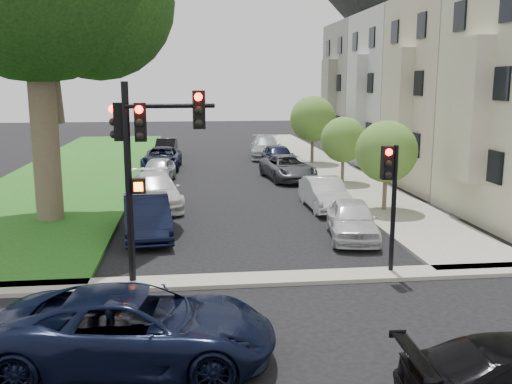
{
  "coord_description": "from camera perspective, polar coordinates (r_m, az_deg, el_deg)",
  "views": [
    {
      "loc": [
        -2.14,
        -13.26,
        5.55
      ],
      "look_at": [
        0.0,
        5.0,
        2.0
      ],
      "focal_mm": 40.0,
      "sensor_mm": 36.0,
      "label": 1
    }
  ],
  "objects": [
    {
      "name": "sidewalk_right",
      "position": [
        38.7,
        6.67,
        2.7
      ],
      "size": [
        3.5,
        44.0,
        0.12
      ],
      "primitive_type": "cube",
      "color": "gray",
      "rests_on": "ground"
    },
    {
      "name": "traffic_signal_main",
      "position": [
        15.64,
        -11.15,
        4.46
      ],
      "size": [
        2.72,
        0.71,
        5.58
      ],
      "color": "black",
      "rests_on": "ground"
    },
    {
      "name": "small_tree_a",
      "position": [
        24.97,
        12.91,
        3.95
      ],
      "size": [
        2.64,
        2.64,
        3.97
      ],
      "color": "brown",
      "rests_on": "ground"
    },
    {
      "name": "car_parked_9",
      "position": [
        43.75,
        -8.97,
        4.4
      ],
      "size": [
        1.67,
        4.19,
        1.36
      ],
      "primitive_type": "imported",
      "rotation": [
        0.0,
        0.0,
        -0.06
      ],
      "color": "black",
      "rests_on": "ground"
    },
    {
      "name": "small_tree_b",
      "position": [
        31.51,
        8.74,
        5.19
      ],
      "size": [
        2.47,
        2.47,
        3.71
      ],
      "color": "brown",
      "rests_on": "ground"
    },
    {
      "name": "car_parked_7",
      "position": [
        32.39,
        -9.77,
        2.15
      ],
      "size": [
        2.11,
        4.24,
        1.39
      ],
      "primitive_type": "imported",
      "rotation": [
        0.0,
        0.0,
        -0.12
      ],
      "color": "#999BA0",
      "rests_on": "ground"
    },
    {
      "name": "ground",
      "position": [
        14.54,
        2.34,
        -11.53
      ],
      "size": [
        140.0,
        140.0,
        0.0
      ],
      "primitive_type": "plane",
      "color": "black",
      "rests_on": "ground"
    },
    {
      "name": "house_c",
      "position": [
        39.11,
        15.6,
        12.57
      ],
      "size": [
        7.7,
        7.55,
        15.97
      ],
      "color": "#9A9590",
      "rests_on": "ground"
    },
    {
      "name": "car_parked_4",
      "position": [
        42.42,
        0.96,
        4.49
      ],
      "size": [
        2.74,
        5.66,
        1.59
      ],
      "primitive_type": "imported",
      "rotation": [
        0.0,
        0.0,
        -0.1
      ],
      "color": "#999BA0",
      "rests_on": "ground"
    },
    {
      "name": "house_b",
      "position": [
        32.28,
        20.71,
        12.7
      ],
      "size": [
        7.7,
        7.55,
        15.97
      ],
      "color": "#BAB1A1",
      "rests_on": "ground"
    },
    {
      "name": "traffic_signal_secondary",
      "position": [
        16.72,
        13.27,
        0.65
      ],
      "size": [
        0.48,
        0.39,
        3.8
      ],
      "color": "black",
      "rests_on": "ground"
    },
    {
      "name": "car_parked_5",
      "position": [
        21.06,
        -10.87,
        -2.43
      ],
      "size": [
        2.12,
        4.74,
        1.51
      ],
      "primitive_type": "imported",
      "rotation": [
        0.0,
        0.0,
        0.12
      ],
      "color": "black",
      "rests_on": "ground"
    },
    {
      "name": "car_parked_3",
      "position": [
        37.41,
        2.25,
        3.57
      ],
      "size": [
        1.93,
        4.54,
        1.53
      ],
      "primitive_type": "imported",
      "rotation": [
        0.0,
        0.0,
        0.03
      ],
      "color": "black",
      "rests_on": "ground"
    },
    {
      "name": "sidewalk_cross",
      "position": [
        16.36,
        1.24,
        -8.68
      ],
      "size": [
        60.0,
        1.0,
        0.12
      ],
      "primitive_type": "cube",
      "color": "gray",
      "rests_on": "ground"
    },
    {
      "name": "car_parked_2",
      "position": [
        32.9,
        3.2,
        2.45
      ],
      "size": [
        2.93,
        5.32,
        1.41
      ],
      "primitive_type": "imported",
      "rotation": [
        0.0,
        0.0,
        0.12
      ],
      "color": "#3F4247",
      "rests_on": "ground"
    },
    {
      "name": "car_parked_8",
      "position": [
        37.53,
        -9.41,
        3.36
      ],
      "size": [
        2.57,
        5.16,
        1.41
      ],
      "primitive_type": "imported",
      "rotation": [
        0.0,
        0.0,
        -0.05
      ],
      "color": "black",
      "rests_on": "ground"
    },
    {
      "name": "car_parked_1",
      "position": [
        25.4,
        6.86,
        -0.17
      ],
      "size": [
        1.57,
        4.26,
        1.39
      ],
      "primitive_type": "imported",
      "rotation": [
        0.0,
        0.0,
        0.02
      ],
      "color": "silver",
      "rests_on": "ground"
    },
    {
      "name": "car_parked_0",
      "position": [
        20.78,
        9.58,
        -2.72
      ],
      "size": [
        2.3,
        4.33,
        1.4
      ],
      "primitive_type": "imported",
      "rotation": [
        0.0,
        0.0,
        -0.16
      ],
      "color": "silver",
      "rests_on": "ground"
    },
    {
      "name": "car_cross_near",
      "position": [
        11.83,
        -11.9,
        -13.15
      ],
      "size": [
        5.76,
        3.07,
        1.54
      ],
      "primitive_type": "imported",
      "rotation": [
        0.0,
        0.0,
        1.48
      ],
      "color": "black",
      "rests_on": "ground"
    },
    {
      "name": "house_d",
      "position": [
        46.15,
        12.03,
        12.41
      ],
      "size": [
        7.7,
        7.55,
        15.97
      ],
      "color": "gray",
      "rests_on": "ground"
    },
    {
      "name": "grass_strip",
      "position": [
        38.29,
        -16.95,
        2.21
      ],
      "size": [
        8.0,
        44.0,
        0.12
      ],
      "primitive_type": "cube",
      "color": "#165915",
      "rests_on": "ground"
    },
    {
      "name": "car_parked_6",
      "position": [
        25.98,
        -10.07,
        0.11
      ],
      "size": [
        2.91,
        5.44,
        1.5
      ],
      "primitive_type": "imported",
      "rotation": [
        0.0,
        0.0,
        0.16
      ],
      "color": "silver",
      "rests_on": "ground"
    },
    {
      "name": "small_tree_c",
      "position": [
        39.08,
        5.7,
        7.27
      ],
      "size": [
        3.1,
        3.1,
        4.65
      ],
      "color": "brown",
      "rests_on": "ground"
    }
  ]
}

